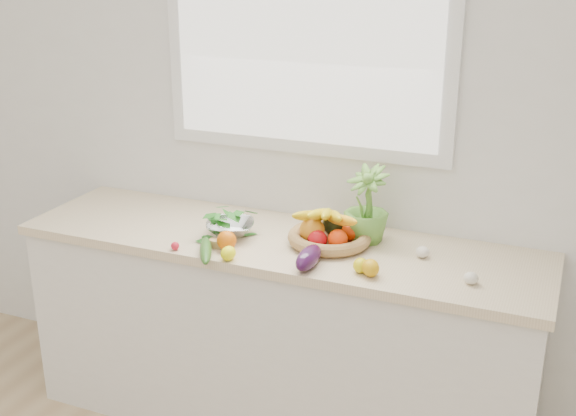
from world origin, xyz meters
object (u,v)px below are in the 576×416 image
at_px(cucumber, 206,251).
at_px(fruit_basket, 329,232).
at_px(apple, 317,240).
at_px(eggplant, 309,258).
at_px(potted_herb, 366,205).
at_px(colander_with_spinach, 230,224).

height_order(cucumber, fruit_basket, fruit_basket).
bearing_deg(cucumber, apple, 31.74).
xyz_separation_m(eggplant, potted_herb, (0.12, 0.34, 0.12)).
bearing_deg(potted_herb, fruit_basket, -144.87).
relative_size(apple, colander_with_spinach, 0.31).
distance_m(cucumber, fruit_basket, 0.51).
relative_size(potted_herb, fruit_basket, 0.80).
distance_m(apple, colander_with_spinach, 0.39).
relative_size(apple, cucumber, 0.31).
distance_m(eggplant, colander_with_spinach, 0.45).
distance_m(potted_herb, colander_with_spinach, 0.58).
xyz_separation_m(apple, cucumber, (-0.38, -0.24, -0.02)).
bearing_deg(eggplant, potted_herb, 70.06).
height_order(apple, eggplant, apple).
xyz_separation_m(apple, colander_with_spinach, (-0.39, -0.01, 0.02)).
height_order(eggplant, colander_with_spinach, colander_with_spinach).
height_order(apple, colander_with_spinach, colander_with_spinach).
relative_size(eggplant, fruit_basket, 0.48).
xyz_separation_m(potted_herb, fruit_basket, (-0.13, -0.09, -0.11)).
bearing_deg(cucumber, fruit_basket, 36.86).
relative_size(apple, eggplant, 0.41).
bearing_deg(potted_herb, cucumber, -143.55).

